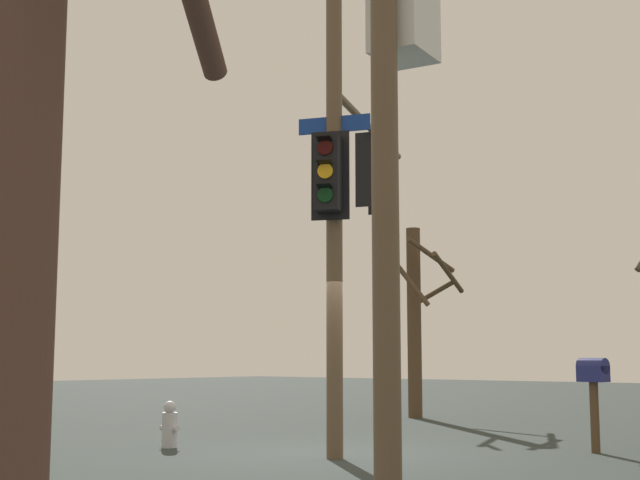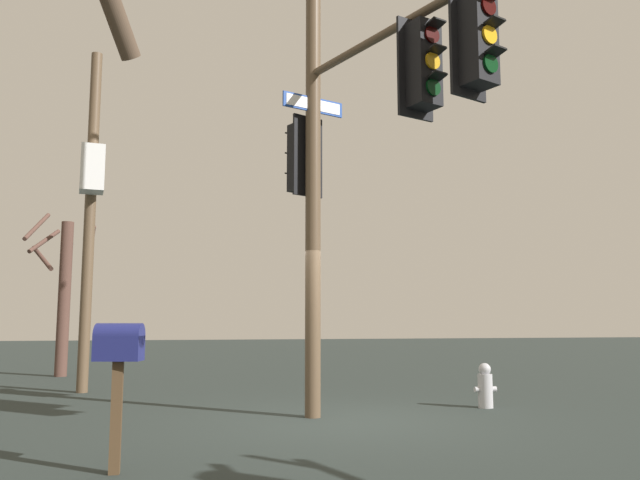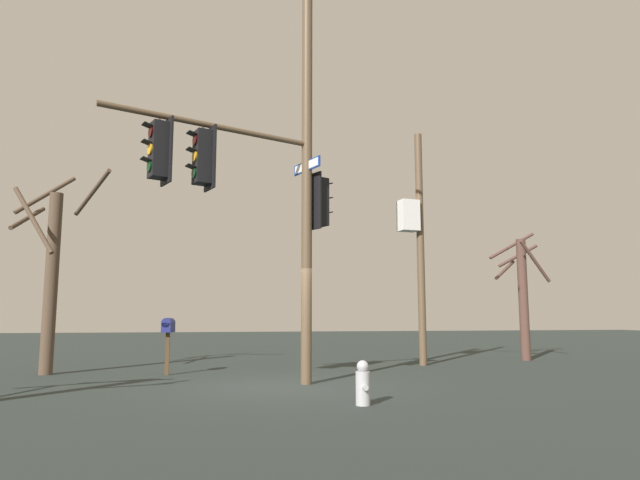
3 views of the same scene
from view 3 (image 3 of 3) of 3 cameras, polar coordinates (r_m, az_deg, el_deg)
The scene contains 7 objects.
ground_plane at distance 12.07m, azimuth -3.51°, elevation -14.63°, with size 80.00×80.00×0.00m, color #28312E.
main_signal_pole_assembly at distance 12.31m, azimuth -4.48°, elevation 8.39°, with size 3.61×5.68×9.26m.
secondary_pole_assembly at distance 17.39m, azimuth 9.64°, elevation 0.60°, with size 0.55×0.83×7.10m.
fire_hydrant at distance 9.64m, azimuth 4.36°, elevation -14.34°, with size 0.38×0.24×0.73m.
mailbox at distance 14.80m, azimuth -15.13°, elevation -8.79°, with size 0.48×0.32×1.41m.
bare_tree_across_street at distance 20.15m, azimuth 19.81°, elevation -4.98°, with size 1.73×1.83×4.39m.
bare_tree_corner at distance 16.02m, azimuth -25.57°, elevation -2.64°, with size 2.37×2.47×5.34m.
Camera 3 is at (11.89, -1.51, 1.47)m, focal length 31.60 mm.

